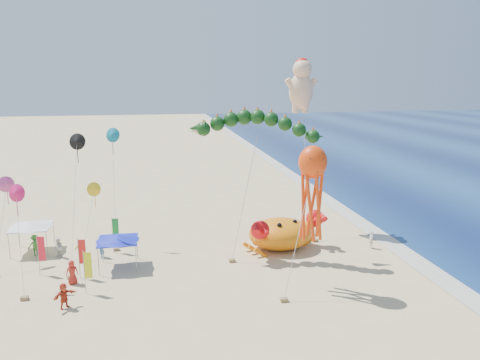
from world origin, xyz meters
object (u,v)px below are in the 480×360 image
cherub_kite (301,84)px  octopus_kite (312,186)px  crab_inflatable (281,233)px  canopy_white (31,224)px  dragon_kite (256,129)px  canopy_blue (118,238)px

cherub_kite → octopus_kite: size_ratio=1.62×
crab_inflatable → canopy_white: bearing=171.1°
dragon_kite → canopy_white: bearing=167.5°
canopy_blue → dragon_kite: bearing=4.1°
crab_inflatable → dragon_kite: dragon_kite is taller
octopus_kite → canopy_white: bearing=152.4°
canopy_blue → canopy_white: bearing=146.8°
crab_inflatable → canopy_blue: bearing=-173.4°
cherub_kite → canopy_white: size_ratio=4.71×
cherub_kite → octopus_kite: bearing=-104.3°
dragon_kite → canopy_white: dragon_kite is taller
dragon_kite → canopy_blue: 14.01m
canopy_white → octopus_kite: bearing=-27.6°
crab_inflatable → dragon_kite: (-2.50, -0.80, 9.24)m
dragon_kite → cherub_kite: size_ratio=0.71×
dragon_kite → octopus_kite: bearing=-70.6°
dragon_kite → cherub_kite: (6.01, 6.85, 3.50)m
canopy_white → canopy_blue: bearing=-33.2°
cherub_kite → crab_inflatable: bearing=-120.1°
octopus_kite → dragon_kite: bearing=109.4°
crab_inflatable → octopus_kite: octopus_kite is taller
dragon_kite → canopy_white: (-18.87, 4.17, -8.27)m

